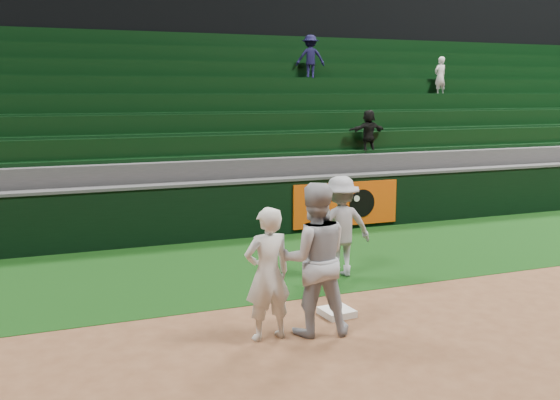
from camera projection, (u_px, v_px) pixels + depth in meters
The scene contains 9 objects.
ground at pixel (317, 320), 8.62m from camera, with size 70.00×70.00×0.00m, color brown.
foul_grass at pixel (249, 265), 11.38m from camera, with size 36.00×4.20×0.01m, color black.
upper_deck at pixel (128, 15), 23.63m from camera, with size 40.00×12.00×12.00m, color black.
first_base at pixel (337, 312), 8.81m from camera, with size 0.42×0.42×0.10m, color white.
first_baseman at pixel (268, 274), 7.85m from camera, with size 0.63×0.41×1.72m, color silver.
baserunner at pixel (314, 259), 8.03m from camera, with size 0.97×0.76×1.99m, color #A9ABB4.
base_coach at pixel (340, 227), 10.56m from camera, with size 1.11×0.64×1.72m, color #92959E.
field_wall at pixel (217, 210), 13.30m from camera, with size 36.00×0.45×1.25m.
stadium_seating at pixel (178, 146), 16.58m from camera, with size 36.00×5.95×4.85m.
Camera 1 is at (-3.43, -7.47, 3.12)m, focal length 40.00 mm.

